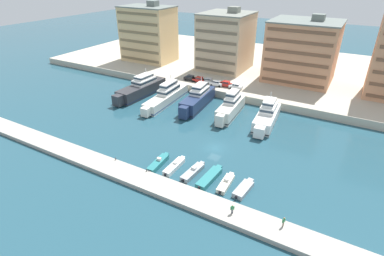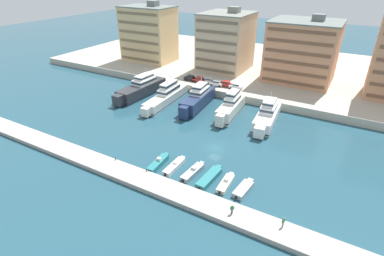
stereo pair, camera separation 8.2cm
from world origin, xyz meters
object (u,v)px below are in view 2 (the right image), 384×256
Objects in this scene: car_white_center_right at (236,86)px; motorboat_cream_center at (226,183)px; yacht_navy_mid_left at (198,99)px; car_silver_mid_left at (208,80)px; pedestrian_near_edge at (284,221)px; pedestrian_mid_deck at (232,209)px; car_red_left at (199,79)px; yacht_charcoal_far_left at (141,88)px; motorboat_grey_mid_left at (193,172)px; car_red_center at (226,84)px; motorboat_white_left at (174,166)px; yacht_ivory_left at (167,96)px; motorboat_grey_center_right at (244,189)px; car_black_far_left at (190,78)px; motorboat_teal_center_left at (210,178)px; car_white_center_left at (217,83)px; yacht_white_center at (267,116)px; motorboat_teal_far_left at (158,163)px; yacht_ivory_center_left at (231,107)px.

motorboat_cream_center is at bearing -70.04° from car_white_center_right.
yacht_navy_mid_left is 4.71× the size of car_silver_mid_left.
pedestrian_near_edge is 7.82m from pedestrian_mid_deck.
yacht_charcoal_far_left is at bearing -132.13° from car_red_left.
car_red_center reaches higher than motorboat_grey_mid_left.
motorboat_white_left is 45.53m from car_red_left.
motorboat_grey_mid_left is (34.03, -27.77, -1.85)m from yacht_charcoal_far_left.
yacht_navy_mid_left is (9.47, 1.82, 0.29)m from yacht_ivory_left.
car_white_center_right is at bearing 109.96° from motorboat_cream_center.
car_silver_mid_left reaches higher than motorboat_white_left.
car_red_center is (-11.85, 42.41, 2.72)m from motorboat_grey_mid_left.
yacht_ivory_left is 43.60m from motorboat_grey_center_right.
motorboat_teal_center_left is at bearing -56.11° from car_black_far_left.
car_white_center_left is at bearing -14.85° from car_silver_mid_left.
pedestrian_mid_deck is (4.13, -7.07, 1.48)m from motorboat_cream_center.
motorboat_grey_mid_left is at bearing 147.47° from pedestrian_mid_deck.
yacht_ivory_left is 5.37× the size of car_white_center_left.
car_red_center is (22.18, 14.64, 0.87)m from yacht_charcoal_far_left.
yacht_charcoal_far_left is 1.21× the size of yacht_white_center.
motorboat_grey_center_right is (24.87, -28.63, -1.94)m from yacht_navy_mid_left.
yacht_navy_mid_left is at bearing -100.96° from car_red_center.
car_red_left reaches higher than motorboat_white_left.
motorboat_grey_mid_left is 46.32m from car_silver_mid_left.
car_white_center_right is at bearing 119.56° from pedestrian_near_edge.
pedestrian_mid_deck reaches higher than motorboat_teal_center_left.
motorboat_grey_mid_left is at bearing -179.72° from motorboat_grey_center_right.
yacht_navy_mid_left is 4.73× the size of car_black_far_left.
yacht_white_center is 4.30× the size of car_silver_mid_left.
pedestrian_mid_deck reaches higher than motorboat_grey_center_right.
yacht_white_center is at bearing 65.19° from motorboat_teal_far_left.
car_red_left is at bearing -179.70° from car_white_center_right.
yacht_charcoal_far_left reaches higher than pedestrian_near_edge.
car_black_far_left is (-0.59, 15.07, 1.10)m from yacht_ivory_left.
yacht_charcoal_far_left is 10.09m from yacht_ivory_left.
car_white_center_left is (3.45, -0.92, 0.00)m from car_silver_mid_left.
yacht_navy_mid_left reaches higher than pedestrian_mid_deck.
motorboat_grey_center_right is at bearing -50.17° from car_black_far_left.
car_silver_mid_left is (6.36, 0.57, 0.00)m from car_black_far_left.
motorboat_teal_far_left is at bearing 169.56° from pedestrian_near_edge.
yacht_ivory_center_left is 4.09× the size of car_silver_mid_left.
motorboat_teal_center_left is (37.66, -27.85, -1.81)m from yacht_charcoal_far_left.
yacht_white_center reaches higher than motorboat_cream_center.
car_white_center_left is (-14.77, 41.59, 2.72)m from motorboat_grey_mid_left.
yacht_white_center reaches higher than motorboat_teal_far_left.
car_red_center is (9.38, 0.49, 0.00)m from car_red_left.
car_white_center_right is (25.71, 14.22, 0.87)m from yacht_charcoal_far_left.
yacht_ivory_left is 29.90m from yacht_white_center.
motorboat_teal_center_left is at bearing -69.97° from car_red_center.
motorboat_cream_center is 1.04× the size of motorboat_grey_center_right.
yacht_navy_mid_left reaches higher than motorboat_cream_center.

